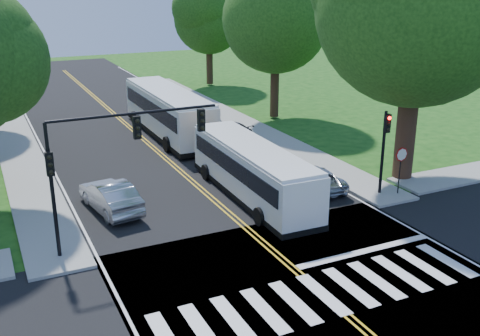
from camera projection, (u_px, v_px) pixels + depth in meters
ground at (315, 288)px, 20.85m from camera, size 140.00×140.00×0.00m
road at (163, 156)px, 36.21m from camera, size 14.00×96.00×0.01m
cross_road at (315, 288)px, 20.85m from camera, size 60.00×12.00×0.01m
center_line at (145, 141)px, 39.62m from camera, size 0.36×70.00×0.01m
edge_line_w at (45, 153)px, 36.84m from camera, size 0.12×70.00×0.01m
edge_line_e at (232, 130)px, 42.40m from camera, size 0.12×70.00×0.01m
crosswalk at (323, 294)px, 20.42m from camera, size 12.60×3.00×0.01m
stop_bar at (365, 251)px, 23.64m from camera, size 6.60×0.40×0.01m
sidewalk_nw at (16, 143)px, 38.76m from camera, size 2.60×40.00×0.15m
sidewalk_ne at (234, 118)px, 45.56m from camera, size 2.60×40.00×0.15m
tree_ne_big at (418, 4)px, 29.08m from camera, size 10.80×10.80×14.91m
tree_east_mid at (276, 19)px, 43.51m from camera, size 8.40×8.40×11.93m
tree_east_far at (209, 19)px, 57.89m from camera, size 7.20×7.20×10.34m
signal_nw at (109, 150)px, 22.53m from camera, size 7.15×0.46×5.66m
signal_ne at (384, 142)px, 28.75m from camera, size 0.30×0.46×4.40m
stop_sign at (401, 159)px, 28.98m from camera, size 0.76×0.08×2.53m
bus_lead at (252, 170)px, 28.95m from camera, size 2.85×11.03×2.84m
bus_follow at (168, 112)px, 40.45m from camera, size 3.18×12.85×3.32m
hatchback at (110, 196)px, 27.47m from camera, size 2.32×4.88×1.55m
suv at (315, 178)px, 30.45m from camera, size 2.25×4.41×1.19m
dark_sedan at (229, 129)px, 40.38m from camera, size 2.80×4.14×1.11m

